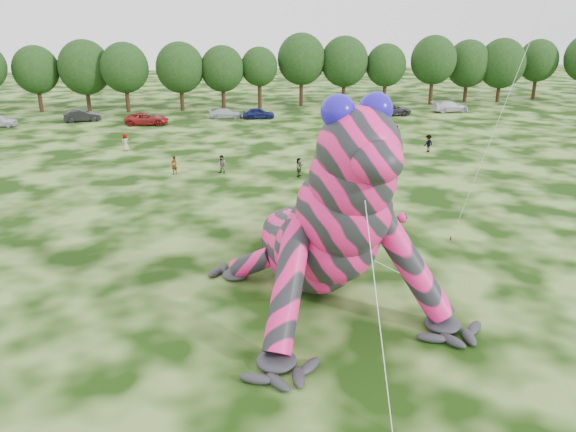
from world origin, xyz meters
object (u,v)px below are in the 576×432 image
Objects in this scene: tree_16 at (537,70)px; car_7 at (450,106)px; tree_5 at (86,76)px; car_5 at (351,109)px; spectator_4 at (125,142)px; tree_4 at (37,79)px; car_1 at (82,116)px; tree_14 at (467,71)px; spectator_5 at (299,167)px; spectator_3 at (396,133)px; tree_11 at (344,71)px; spectator_0 at (174,165)px; tree_15 at (501,70)px; car_6 at (391,110)px; car_3 at (226,114)px; spectator_1 at (222,164)px; tree_8 at (223,78)px; car_4 at (259,113)px; inflatable_gecko at (306,187)px; spectator_2 at (428,143)px; tree_9 at (260,78)px; tree_10 at (301,70)px; car_2 at (147,119)px; tree_6 at (125,77)px; tree_7 at (181,77)px.

tree_16 reaches higher than car_7.
car_5 is (35.87, -8.67, -4.16)m from tree_5.
spectator_4 is (7.94, -26.12, -4.04)m from tree_5.
car_1 is (7.11, -8.72, -3.78)m from tree_4.
spectator_5 is at bearing -130.69° from tree_14.
tree_16 is 5.87× the size of spectator_3.
tree_11 is 6.20× the size of spectator_5.
spectator_0 is at bearing -69.91° from tree_5.
tree_15 reaches higher than car_6.
tree_4 reaches higher than car_3.
car_3 is (18.81, -8.90, -4.27)m from tree_5.
spectator_1 is (-23.96, -26.17, 0.05)m from car_6.
car_1 is (-18.31, -7.00, -3.72)m from tree_8.
tree_8 is at bearing -177.25° from tree_16.
car_3 is at bearing 82.69° from car_4.
inflatable_gecko is 12.58× the size of spectator_5.
tree_15 reaches higher than spectator_2.
tree_10 reaches higher than tree_9.
car_3 is at bearing -124.57° from tree_9.
tree_10 is 32.55m from spectator_2.
tree_14 is at bearing -74.84° from car_5.
tree_10 is 25.19m from car_2.
tree_6 is 18.64m from tree_9.
car_4 is at bearing 86.90° from car_5.
tree_9 is (18.62, 0.66, -0.41)m from tree_6.
car_2 is at bearing 91.81° from inflatable_gecko.
tree_4 is 20.06m from car_2.
tree_9 is 44.43m from tree_16.
tree_7 is at bearing 55.60° from car_4.
tree_7 reaches higher than spectator_3.
tree_11 reaches higher than tree_14.
tree_8 reaches higher than spectator_2.
car_7 is (37.17, -6.86, -3.98)m from tree_7.
tree_4 is 0.97× the size of tree_16.
spectator_1 is (9.21, -10.10, -0.05)m from spectator_4.
tree_16 is at bearing -71.98° from car_3.
tree_5 is at bearing -179.71° from tree_14.
car_5 is (5.35, -8.81, -4.51)m from tree_10.
tree_5 reaches higher than car_6.
spectator_1 is at bearing -118.79° from tree_11.
tree_4 is 1.73× the size of car_7.
car_7 is (49.62, -0.05, 0.01)m from car_1.
tree_11 is (31.34, 1.51, 0.29)m from tree_6.
tree_9 is 1.91× the size of car_1.
tree_6 is 45.33m from car_7.
tree_6 is 6.02× the size of spectator_0.
tree_16 is at bearing -92.46° from car_1.
tree_8 is 0.85× the size of tree_10.
tree_6 is 51.06m from tree_14.
tree_15 is 39.02m from spectator_2.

